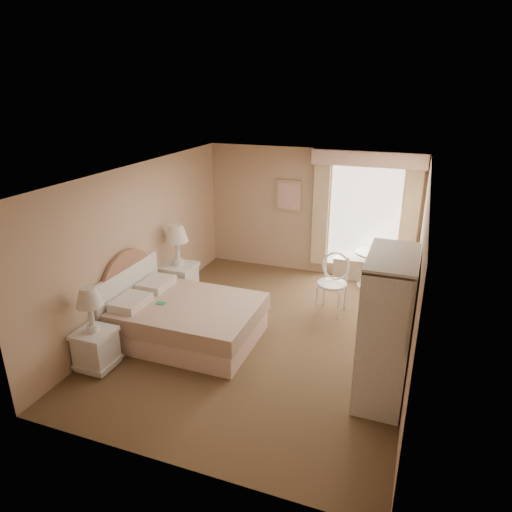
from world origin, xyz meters
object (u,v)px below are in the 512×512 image
at_px(round_table, 372,263).
at_px(nightstand_near, 95,339).
at_px(bed, 183,318).
at_px(armoire, 385,339).
at_px(cafe_chair, 334,278).
at_px(nightstand_far, 179,272).

bearing_deg(round_table, nightstand_near, -128.17).
height_order(bed, round_table, bed).
distance_m(bed, armoire, 2.99).
height_order(bed, armoire, armoire).
height_order(cafe_chair, armoire, armoire).
bearing_deg(nightstand_far, armoire, -22.55).
height_order(round_table, armoire, armoire).
height_order(nightstand_far, cafe_chair, nightstand_far).
bearing_deg(nightstand_far, cafe_chair, 10.41).
xyz_separation_m(bed, nightstand_near, (-0.72, -1.10, 0.11)).
relative_size(nightstand_near, nightstand_far, 0.87).
xyz_separation_m(nightstand_near, cafe_chair, (2.65, 2.78, 0.14)).
bearing_deg(nightstand_far, bed, -58.87).
relative_size(round_table, armoire, 0.38).
relative_size(nightstand_far, cafe_chair, 1.33).
bearing_deg(armoire, cafe_chair, 116.57).
relative_size(cafe_chair, armoire, 0.55).
height_order(bed, nightstand_far, nightstand_far).
distance_m(cafe_chair, armoire, 2.25).
bearing_deg(armoire, nightstand_near, -168.06).
bearing_deg(round_table, bed, -130.00).
xyz_separation_m(bed, nightstand_far, (-0.72, 1.18, 0.18)).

